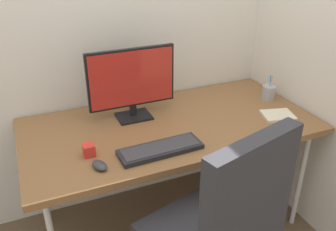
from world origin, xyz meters
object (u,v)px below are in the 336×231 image
Objects in this scene: monitor at (132,81)px; pen_holder at (268,92)px; desk_clamp_accessory at (89,150)px; office_chair at (219,230)px; keyboard at (160,149)px; notebook at (278,115)px; mouse at (99,165)px.

monitor is 3.22× the size of pen_holder.
pen_holder reaches higher than desk_clamp_accessory.
pen_holder is at bearing 9.67° from desk_clamp_accessory.
office_chair is 2.16× the size of monitor.
office_chair is 0.48m from keyboard.
notebook is at bearing 5.57° from keyboard.
monitor is at bearing 173.43° from pen_holder.
office_chair is at bearing -51.15° from desk_clamp_accessory.
keyboard is at bearing -15.32° from mouse.
notebook is at bearing -1.40° from desk_clamp_accessory.
notebook is (0.78, 0.08, -0.00)m from keyboard.
office_chair is 1.11m from pen_holder.
monitor is at bearing 90.70° from keyboard.
monitor is 0.49m from desk_clamp_accessory.
office_chair is 11.25× the size of mouse.
desk_clamp_accessory is (-1.22, -0.21, -0.02)m from pen_holder.
office_chair reaches higher than mouse.
monitor is at bearing 43.29° from desk_clamp_accessory.
mouse is (-0.41, 0.41, 0.19)m from office_chair.
notebook is (0.69, 0.51, 0.18)m from office_chair.
monitor is 8.48× the size of desk_clamp_accessory.
pen_holder is at bearing -3.53° from mouse.
monitor is 0.47m from keyboard.
pen_holder reaches higher than keyboard.
pen_holder is at bearing 80.38° from notebook.
keyboard is 0.31m from mouse.
desk_clamp_accessory reaches higher than mouse.
monitor reaches higher than pen_holder.
desk_clamp_accessory is (-1.12, 0.03, 0.02)m from notebook.
keyboard is 4.40× the size of mouse.
desk_clamp_accessory is at bearing -170.33° from pen_holder.
mouse is at bearing -125.40° from monitor.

